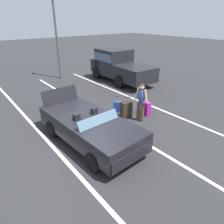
% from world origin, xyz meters
% --- Properties ---
extents(ground_plane, '(80.00, 80.00, 0.00)m').
position_xyz_m(ground_plane, '(0.00, 0.00, 0.00)').
color(ground_plane, '#28282B').
extents(lot_line_near, '(18.00, 0.12, 0.01)m').
position_xyz_m(lot_line_near, '(0.00, -1.20, 0.00)').
color(lot_line_near, silver).
rests_on(lot_line_near, ground_plane).
extents(lot_line_mid, '(18.00, 0.12, 0.01)m').
position_xyz_m(lot_line_mid, '(0.00, 1.50, 0.00)').
color(lot_line_mid, silver).
rests_on(lot_line_mid, ground_plane).
extents(lot_line_far, '(18.00, 0.12, 0.01)m').
position_xyz_m(lot_line_far, '(0.00, 4.20, 0.00)').
color(lot_line_far, silver).
rests_on(lot_line_far, ground_plane).
extents(convertible_car, '(4.24, 2.03, 1.53)m').
position_xyz_m(convertible_car, '(0.20, 0.01, 0.59)').
color(convertible_car, black).
rests_on(convertible_car, ground_plane).
extents(suitcase_large_black, '(0.38, 0.53, 1.00)m').
position_xyz_m(suitcase_large_black, '(-0.70, 2.33, 0.37)').
color(suitcase_large_black, '#2D2319').
rests_on(suitcase_large_black, ground_plane).
extents(suitcase_medium_bright, '(0.43, 0.30, 0.62)m').
position_xyz_m(suitcase_medium_bright, '(-0.34, 3.23, 0.31)').
color(suitcase_medium_bright, '#991E8C').
rests_on(suitcase_medium_bright, ground_plane).
extents(suitcase_small_carryon, '(0.39, 0.37, 0.79)m').
position_xyz_m(suitcase_small_carryon, '(-1.42, 2.42, 0.25)').
color(suitcase_small_carryon, '#1E479E').
rests_on(suitcase_small_carryon, ground_plane).
extents(duffel_bag, '(0.42, 0.68, 0.34)m').
position_xyz_m(duffel_bag, '(-0.32, 1.66, 0.16)').
color(duffel_bag, black).
rests_on(duffel_bag, ground_plane).
extents(traveler_person, '(0.61, 0.29, 1.65)m').
position_xyz_m(traveler_person, '(-0.10, 2.60, 0.93)').
color(traveler_person, '#4C3F2D').
rests_on(traveler_person, ground_plane).
extents(parked_pickup_truck_near, '(5.07, 2.21, 2.10)m').
position_xyz_m(parked_pickup_truck_near, '(-5.46, 5.79, 1.11)').
color(parked_pickup_truck_near, black).
rests_on(parked_pickup_truck_near, ground_plane).
extents(parking_lamp_post, '(0.50, 0.24, 5.59)m').
position_xyz_m(parking_lamp_post, '(-8.54, 2.90, 3.21)').
color(parking_lamp_post, '#4C4C51').
rests_on(parking_lamp_post, ground_plane).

